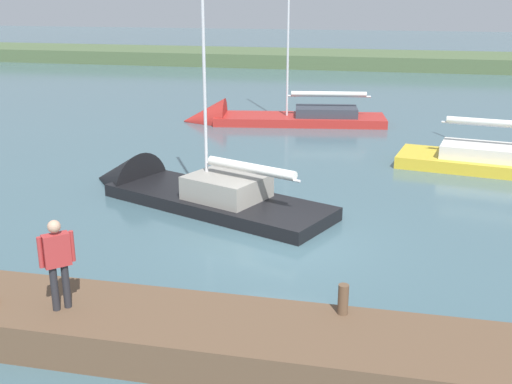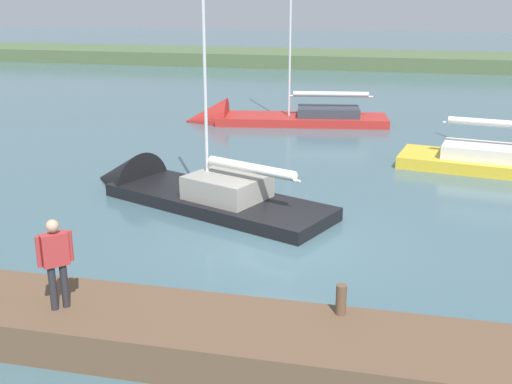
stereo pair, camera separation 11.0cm
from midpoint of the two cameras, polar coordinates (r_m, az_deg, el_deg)
ground_plane at (r=17.18m, az=2.15°, el=-4.50°), size 200.00×200.00×0.00m
far_shoreline at (r=59.17m, az=9.89°, el=11.21°), size 180.00×8.00×2.40m
dock_pier at (r=11.89m, az=-3.08°, el=-13.27°), size 20.74×2.16×0.77m
mooring_post_near at (r=11.89m, az=7.67°, el=-9.65°), size 0.20×0.20×0.59m
sailboat_mid_channel at (r=32.67m, az=0.49°, el=6.52°), size 10.67×3.96×11.76m
sailboat_near_dock at (r=21.00m, az=-7.81°, el=-0.07°), size 9.55×5.89×9.54m
person_on_dock at (r=12.23m, az=-17.88°, el=-5.73°), size 0.51×0.49×1.79m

